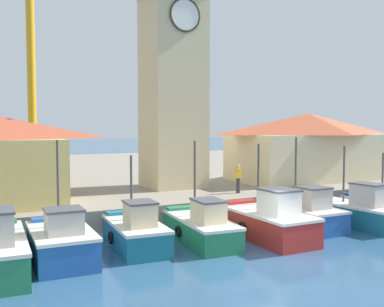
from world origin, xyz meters
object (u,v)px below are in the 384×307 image
fishing_boat_mid_left (135,232)px  warehouse_right (308,146)px  fishing_boat_left_inner (61,241)px  fishing_boat_mid_right (267,221)px  fishing_boat_center (201,226)px  dock_worker_near_tower (238,178)px  clock_tower (173,62)px  fishing_boat_right_outer (354,211)px  port_crane_near (31,61)px  fishing_boat_right_inner (303,214)px

fishing_boat_mid_left → warehouse_right: warehouse_right is taller
fishing_boat_left_inner → fishing_boat_mid_right: bearing=-5.0°
fishing_boat_mid_left → warehouse_right: size_ratio=0.39×
fishing_boat_center → warehouse_right: warehouse_right is taller
warehouse_right → dock_worker_near_tower: warehouse_right is taller
fishing_boat_left_inner → clock_tower: 14.70m
dock_worker_near_tower → fishing_boat_right_outer: bearing=-56.3°
fishing_boat_center → fishing_boat_right_outer: 8.37m
fishing_boat_center → clock_tower: (2.61, 8.65, 8.26)m
fishing_boat_mid_left → dock_worker_near_tower: 8.92m
port_crane_near → fishing_boat_mid_left: bearing=-83.0°
fishing_boat_mid_right → clock_tower: size_ratio=0.31×
warehouse_right → dock_worker_near_tower: bearing=-157.8°
fishing_boat_mid_left → fishing_boat_right_inner: fishing_boat_right_inner is taller
fishing_boat_right_inner → clock_tower: bearing=109.4°
fishing_boat_right_inner → fishing_boat_mid_right: bearing=-162.2°
fishing_boat_left_inner → fishing_boat_mid_right: (8.74, -0.76, 0.06)m
fishing_boat_mid_left → clock_tower: clock_tower is taller
fishing_boat_mid_left → fishing_boat_right_outer: (11.21, -0.96, 0.04)m
fishing_boat_right_inner → port_crane_near: bearing=123.2°
warehouse_right → fishing_boat_right_inner: bearing=-132.4°
fishing_boat_center → fishing_boat_mid_right: (2.85, -0.88, 0.12)m
fishing_boat_left_inner → fishing_boat_mid_left: fishing_boat_left_inner is taller
fishing_boat_left_inner → fishing_boat_right_outer: size_ratio=0.88×
fishing_boat_mid_right → fishing_boat_right_inner: size_ratio=1.14×
warehouse_right → port_crane_near: port_crane_near is taller
fishing_boat_mid_right → fishing_boat_mid_left: bearing=168.6°
fishing_boat_center → fishing_boat_mid_right: fishing_boat_center is taller
fishing_boat_center → fishing_boat_mid_right: 2.99m
fishing_boat_right_inner → warehouse_right: size_ratio=0.40×
fishing_boat_mid_right → port_crane_near: bearing=114.4°
clock_tower → fishing_boat_center: bearing=-106.8°
fishing_boat_center → port_crane_near: size_ratio=0.25×
fishing_boat_left_inner → fishing_boat_right_outer: bearing=-2.3°
fishing_boat_right_outer → fishing_boat_mid_left: bearing=175.1°
fishing_boat_left_inner → fishing_boat_right_outer: (14.24, -0.57, 0.00)m
fishing_boat_left_inner → clock_tower: bearing=45.9°
fishing_boat_mid_left → fishing_boat_right_inner: 8.52m
fishing_boat_right_outer → clock_tower: clock_tower is taller
fishing_boat_left_inner → dock_worker_near_tower: bearing=23.7°
fishing_boat_mid_right → fishing_boat_right_inner: fishing_boat_right_inner is taller
fishing_boat_mid_left → fishing_boat_center: 2.88m
fishing_boat_mid_left → fishing_boat_right_outer: 11.25m
port_crane_near → fishing_boat_center: bearing=-73.3°
fishing_boat_left_inner → port_crane_near: size_ratio=0.22×
fishing_boat_left_inner → warehouse_right: size_ratio=0.40×
fishing_boat_right_inner → fishing_boat_right_outer: bearing=-14.6°
fishing_boat_left_inner → port_crane_near: port_crane_near is taller
warehouse_right → port_crane_near: (-17.60, 8.16, 5.86)m
fishing_boat_left_inner → warehouse_right: (18.69, 7.95, 2.84)m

